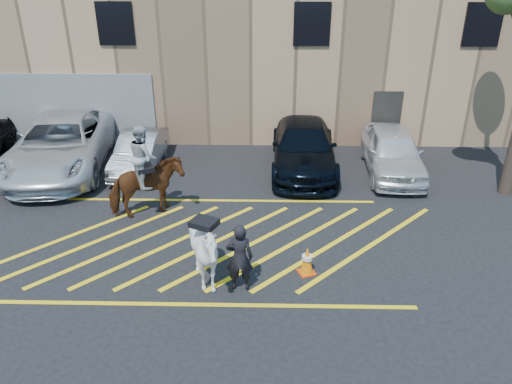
{
  "coord_description": "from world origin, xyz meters",
  "views": [
    {
      "loc": [
        1.41,
        -11.5,
        7.1
      ],
      "look_at": [
        1.16,
        0.2,
        1.3
      ],
      "focal_mm": 35.0,
      "sensor_mm": 36.0,
      "label": 1
    }
  ],
  "objects_px": {
    "car_blue_suv": "(304,147)",
    "mounted_bay": "(146,180)",
    "car_silver_sedan": "(140,152)",
    "traffic_cone": "(307,260)",
    "car_white_suv": "(393,151)",
    "saddled_white": "(206,251)",
    "car_white_pickup": "(62,144)",
    "handler": "(240,258)"
  },
  "relations": [
    {
      "from": "car_blue_suv",
      "to": "handler",
      "type": "height_order",
      "value": "handler"
    },
    {
      "from": "car_silver_sedan",
      "to": "car_white_suv",
      "type": "distance_m",
      "value": 8.77
    },
    {
      "from": "car_blue_suv",
      "to": "mounted_bay",
      "type": "height_order",
      "value": "mounted_bay"
    },
    {
      "from": "mounted_bay",
      "to": "saddled_white",
      "type": "xyz_separation_m",
      "value": [
        2.07,
        -3.32,
        -0.18
      ]
    },
    {
      "from": "car_white_suv",
      "to": "traffic_cone",
      "type": "bearing_deg",
      "value": -116.11
    },
    {
      "from": "car_white_suv",
      "to": "car_blue_suv",
      "type": "bearing_deg",
      "value": 176.21
    },
    {
      "from": "car_silver_sedan",
      "to": "traffic_cone",
      "type": "distance_m",
      "value": 8.24
    },
    {
      "from": "car_white_suv",
      "to": "traffic_cone",
      "type": "relative_size",
      "value": 6.12
    },
    {
      "from": "handler",
      "to": "saddled_white",
      "type": "distance_m",
      "value": 0.78
    },
    {
      "from": "car_white_suv",
      "to": "mounted_bay",
      "type": "distance_m",
      "value": 8.42
    },
    {
      "from": "handler",
      "to": "traffic_cone",
      "type": "xyz_separation_m",
      "value": [
        1.57,
        0.63,
        -0.47
      ]
    },
    {
      "from": "car_silver_sedan",
      "to": "traffic_cone",
      "type": "relative_size",
      "value": 5.18
    },
    {
      "from": "saddled_white",
      "to": "traffic_cone",
      "type": "relative_size",
      "value": 2.96
    },
    {
      "from": "mounted_bay",
      "to": "traffic_cone",
      "type": "distance_m",
      "value": 5.28
    },
    {
      "from": "car_white_pickup",
      "to": "car_white_suv",
      "type": "distance_m",
      "value": 11.46
    },
    {
      "from": "handler",
      "to": "mounted_bay",
      "type": "relative_size",
      "value": 0.61
    },
    {
      "from": "car_silver_sedan",
      "to": "saddled_white",
      "type": "bearing_deg",
      "value": -63.82
    },
    {
      "from": "traffic_cone",
      "to": "car_silver_sedan",
      "type": "bearing_deg",
      "value": 131.22
    },
    {
      "from": "car_white_pickup",
      "to": "handler",
      "type": "distance_m",
      "value": 9.45
    },
    {
      "from": "handler",
      "to": "traffic_cone",
      "type": "distance_m",
      "value": 1.76
    },
    {
      "from": "mounted_bay",
      "to": "saddled_white",
      "type": "distance_m",
      "value": 3.92
    },
    {
      "from": "handler",
      "to": "car_white_pickup",
      "type": "bearing_deg",
      "value": -46.67
    },
    {
      "from": "handler",
      "to": "car_silver_sedan",
      "type": "bearing_deg",
      "value": -61.12
    },
    {
      "from": "saddled_white",
      "to": "car_blue_suv",
      "type": "bearing_deg",
      "value": 69.02
    },
    {
      "from": "car_silver_sedan",
      "to": "car_white_suv",
      "type": "relative_size",
      "value": 0.85
    },
    {
      "from": "traffic_cone",
      "to": "saddled_white",
      "type": "bearing_deg",
      "value": -167.5
    },
    {
      "from": "handler",
      "to": "mounted_bay",
      "type": "bearing_deg",
      "value": -50.91
    },
    {
      "from": "car_white_pickup",
      "to": "handler",
      "type": "height_order",
      "value": "car_white_pickup"
    },
    {
      "from": "car_white_suv",
      "to": "saddled_white",
      "type": "relative_size",
      "value": 2.07
    },
    {
      "from": "car_blue_suv",
      "to": "traffic_cone",
      "type": "relative_size",
      "value": 7.39
    },
    {
      "from": "mounted_bay",
      "to": "saddled_white",
      "type": "height_order",
      "value": "mounted_bay"
    },
    {
      "from": "handler",
      "to": "traffic_cone",
      "type": "height_order",
      "value": "handler"
    },
    {
      "from": "car_silver_sedan",
      "to": "traffic_cone",
      "type": "height_order",
      "value": "car_silver_sedan"
    },
    {
      "from": "car_silver_sedan",
      "to": "car_blue_suv",
      "type": "bearing_deg",
      "value": 3.57
    },
    {
      "from": "car_blue_suv",
      "to": "saddled_white",
      "type": "bearing_deg",
      "value": -109.31
    },
    {
      "from": "car_blue_suv",
      "to": "car_silver_sedan",
      "type": "bearing_deg",
      "value": -176.25
    },
    {
      "from": "car_silver_sedan",
      "to": "saddled_white",
      "type": "xyz_separation_m",
      "value": [
        3.09,
        -6.72,
        0.31
      ]
    },
    {
      "from": "car_white_pickup",
      "to": "traffic_cone",
      "type": "distance_m",
      "value": 10.22
    },
    {
      "from": "car_white_pickup",
      "to": "car_silver_sedan",
      "type": "height_order",
      "value": "car_white_pickup"
    },
    {
      "from": "car_white_pickup",
      "to": "saddled_white",
      "type": "height_order",
      "value": "saddled_white"
    },
    {
      "from": "car_blue_suv",
      "to": "traffic_cone",
      "type": "bearing_deg",
      "value": -91.12
    },
    {
      "from": "car_white_suv",
      "to": "car_silver_sedan",
      "type": "bearing_deg",
      "value": -178.17
    }
  ]
}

